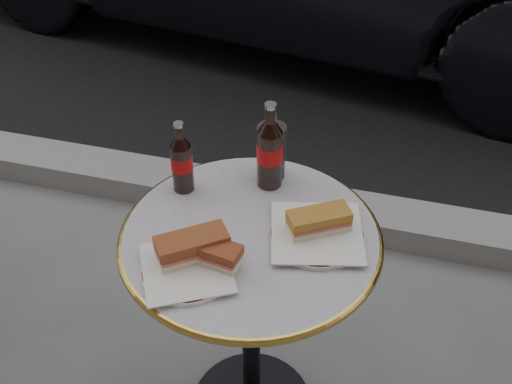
% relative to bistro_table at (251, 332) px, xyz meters
% --- Properties ---
extents(curb, '(40.00, 0.20, 0.12)m').
position_rel_bistro_table_xyz_m(curb, '(0.00, 0.90, -0.32)').
color(curb, gray).
rests_on(curb, ground).
extents(bistro_table, '(0.62, 0.62, 0.73)m').
position_rel_bistro_table_xyz_m(bistro_table, '(0.00, 0.00, 0.00)').
color(bistro_table, '#BAB2C4').
rests_on(bistro_table, ground).
extents(plate_left, '(0.25, 0.25, 0.01)m').
position_rel_bistro_table_xyz_m(plate_left, '(-0.10, -0.15, 0.37)').
color(plate_left, white).
rests_on(plate_left, bistro_table).
extents(plate_right, '(0.24, 0.24, 0.01)m').
position_rel_bistro_table_xyz_m(plate_right, '(0.15, 0.03, 0.37)').
color(plate_right, silver).
rests_on(plate_right, bistro_table).
extents(sandwich_left_a, '(0.17, 0.15, 0.06)m').
position_rel_bistro_table_xyz_m(sandwich_left_a, '(-0.10, -0.11, 0.40)').
color(sandwich_left_a, brown).
rests_on(sandwich_left_a, plate_left).
extents(sandwich_left_b, '(0.14, 0.08, 0.05)m').
position_rel_bistro_table_xyz_m(sandwich_left_b, '(-0.06, -0.12, 0.40)').
color(sandwich_left_b, brown).
rests_on(sandwich_left_b, plate_left).
extents(sandwich_right, '(0.16, 0.13, 0.05)m').
position_rel_bistro_table_xyz_m(sandwich_right, '(0.15, 0.04, 0.40)').
color(sandwich_right, '#AE732C').
rests_on(sandwich_right, plate_right).
extents(cola_bottle_left, '(0.06, 0.06, 0.20)m').
position_rel_bistro_table_xyz_m(cola_bottle_left, '(-0.21, 0.12, 0.47)').
color(cola_bottle_left, black).
rests_on(cola_bottle_left, bistro_table).
extents(cola_bottle_right, '(0.09, 0.09, 0.24)m').
position_rel_bistro_table_xyz_m(cola_bottle_right, '(-0.00, 0.19, 0.49)').
color(cola_bottle_right, black).
rests_on(cola_bottle_right, bistro_table).
extents(cola_glass, '(0.09, 0.09, 0.15)m').
position_rel_bistro_table_xyz_m(cola_glass, '(-0.01, 0.23, 0.44)').
color(cola_glass, black).
rests_on(cola_glass, bistro_table).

